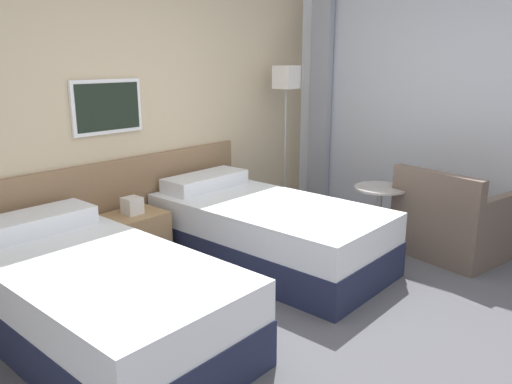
% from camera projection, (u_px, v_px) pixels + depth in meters
% --- Properties ---
extents(ground_plane, '(16.00, 16.00, 0.00)m').
position_uv_depth(ground_plane, '(354.00, 329.00, 3.28)').
color(ground_plane, '#47474C').
extents(wall_headboard, '(10.00, 0.10, 2.70)m').
position_uv_depth(wall_headboard, '(137.00, 109.00, 4.35)').
color(wall_headboard, '#C6B28E').
rests_on(wall_headboard, ground_plane).
extents(wall_window, '(0.21, 4.70, 2.70)m').
position_uv_depth(wall_window, '(497.00, 101.00, 4.62)').
color(wall_window, white).
rests_on(wall_window, ground_plane).
extents(bed_near_door, '(1.03, 2.02, 0.67)m').
position_uv_depth(bed_near_door, '(95.00, 298.00, 3.10)').
color(bed_near_door, '#1E233D').
rests_on(bed_near_door, ground_plane).
extents(bed_near_window, '(1.03, 2.02, 0.67)m').
position_uv_depth(bed_near_window, '(267.00, 231.00, 4.30)').
color(bed_near_window, '#1E233D').
rests_on(bed_near_window, ground_plane).
extents(nightstand, '(0.50, 0.40, 0.61)m').
position_uv_depth(nightstand, '(134.00, 240.00, 4.19)').
color(nightstand, '#9E7A51').
rests_on(nightstand, ground_plane).
extents(floor_lamp, '(0.24, 0.24, 1.65)m').
position_uv_depth(floor_lamp, '(286.00, 94.00, 5.33)').
color(floor_lamp, '#9E9993').
rests_on(floor_lamp, ground_plane).
extents(side_table, '(0.47, 0.47, 0.58)m').
position_uv_depth(side_table, '(379.00, 205.00, 4.60)').
color(side_table, gray).
rests_on(side_table, ground_plane).
extents(armchair, '(0.95, 0.98, 0.80)m').
position_uv_depth(armchair, '(453.00, 225.00, 4.49)').
color(armchair, brown).
rests_on(armchair, ground_plane).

